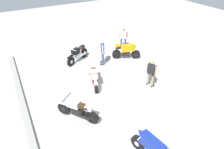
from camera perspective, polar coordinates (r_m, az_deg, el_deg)
The scene contains 10 objects.
ground_plane at distance 10.29m, azimuth 1.41°, elevation -5.16°, with size 40.00×40.00×0.00m, color #ADAAA3.
curb_edge at distance 9.36m, azimuth -24.25°, elevation -13.14°, with size 14.00×0.30×0.15m, color gray.
motorcycle_blue_sportbike at distance 7.29m, azimuth 12.39°, elevation -21.12°, with size 1.94×0.82×1.14m.
motorcycle_cream_vintage at distance 10.57m, azimuth -5.32°, elevation -0.82°, with size 1.90×0.94×1.07m.
motorcycle_black_cruiser at distance 13.02m, azimuth -10.36°, elevation 6.04°, with size 1.19×1.84×1.09m.
motorcycle_orange_sportbike at distance 13.18m, azimuth 4.40°, elevation 7.23°, with size 1.17×1.77×1.14m.
motorcycle_silver_cruiser at distance 8.64m, azimuth -10.41°, elevation -10.39°, with size 1.73×1.37×1.09m.
person_in_white_shirt at distance 14.57m, azimuth 3.47°, elevation 11.27°, with size 0.53×0.53×1.60m.
person_in_blue_shirt at distance 12.32m, azimuth -2.87°, elevation 7.17°, with size 0.63×0.46×1.67m.
person_in_black_shirt at distance 10.41m, azimuth 11.79°, elevation 0.74°, with size 0.64×0.36×1.62m.
Camera 1 is at (-6.83, 4.17, 6.47)m, focal length 30.28 mm.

